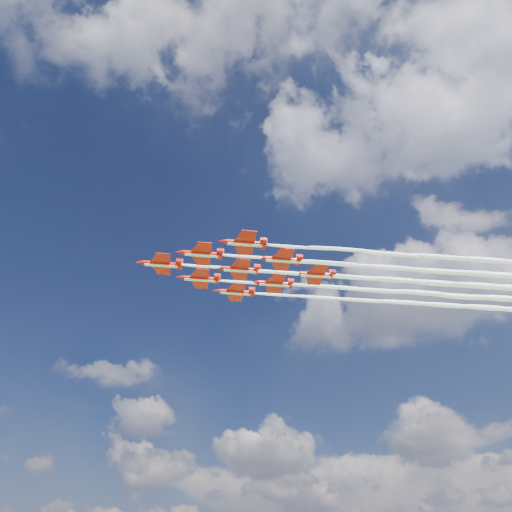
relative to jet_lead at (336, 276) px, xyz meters
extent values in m
cylinder|color=red|center=(-37.27, -29.95, 0.00)|extent=(7.90, 6.70, 1.26)
cone|color=red|center=(-41.72, -33.52, 0.00)|extent=(2.57, 2.41, 1.26)
cone|color=red|center=(-33.09, -26.59, 0.00)|extent=(2.05, 1.96, 1.14)
ellipsoid|color=black|center=(-39.05, -31.37, 0.51)|extent=(2.50, 2.30, 0.82)
cube|color=red|center=(-36.83, -29.59, -0.06)|extent=(9.42, 10.47, 0.16)
cube|color=red|center=(-33.71, -27.09, 0.00)|extent=(3.82, 4.20, 0.14)
cube|color=red|center=(-33.54, -26.94, 1.03)|extent=(1.52, 1.27, 2.05)
cube|color=silver|center=(-37.27, -29.95, -0.57)|extent=(7.32, 6.16, 0.14)
cylinder|color=red|center=(-25.20, -28.21, 0.00)|extent=(7.90, 6.70, 1.26)
cone|color=red|center=(-29.65, -31.78, 0.00)|extent=(2.57, 2.41, 1.26)
cone|color=red|center=(-21.02, -24.85, 0.00)|extent=(2.05, 1.96, 1.14)
ellipsoid|color=black|center=(-26.98, -29.64, 0.51)|extent=(2.50, 2.30, 0.82)
cube|color=red|center=(-24.76, -27.85, -0.06)|extent=(9.42, 10.47, 0.16)
cube|color=red|center=(-21.64, -25.35, 0.00)|extent=(3.82, 4.20, 0.14)
cube|color=red|center=(-21.47, -25.20, 1.03)|extent=(1.52, 1.27, 2.05)
cube|color=silver|center=(-25.20, -28.21, -0.57)|extent=(7.32, 6.16, 0.14)
cylinder|color=red|center=(-32.97, -18.53, 0.00)|extent=(7.90, 6.70, 1.26)
cone|color=red|center=(-37.42, -22.11, 0.00)|extent=(2.57, 2.41, 1.26)
cone|color=red|center=(-28.79, -15.17, 0.00)|extent=(2.05, 1.96, 1.14)
ellipsoid|color=black|center=(-34.75, -19.96, 0.51)|extent=(2.50, 2.30, 0.82)
cube|color=red|center=(-32.53, -18.18, -0.06)|extent=(9.42, 10.47, 0.16)
cube|color=red|center=(-29.41, -15.67, 0.00)|extent=(3.82, 4.20, 0.14)
cube|color=red|center=(-29.24, -15.53, 1.03)|extent=(1.52, 1.27, 2.05)
cube|color=silver|center=(-32.97, -18.53, -0.57)|extent=(7.32, 6.16, 0.14)
cylinder|color=red|center=(-13.13, -26.47, 0.00)|extent=(7.90, 6.70, 1.26)
cone|color=red|center=(-17.58, -30.04, 0.00)|extent=(2.57, 2.41, 1.26)
cone|color=red|center=(-8.95, -23.11, 0.00)|extent=(2.05, 1.96, 1.14)
ellipsoid|color=black|center=(-14.91, -27.90, 0.51)|extent=(2.50, 2.30, 0.82)
cube|color=red|center=(-12.69, -26.11, -0.06)|extent=(9.42, 10.47, 0.16)
cube|color=red|center=(-9.58, -23.61, 0.00)|extent=(3.82, 4.20, 0.14)
cube|color=red|center=(-9.40, -23.46, 1.03)|extent=(1.52, 1.27, 2.05)
cube|color=silver|center=(-13.13, -26.47, -0.57)|extent=(7.32, 6.16, 0.14)
cylinder|color=red|center=(-20.90, -16.79, 0.00)|extent=(7.90, 6.70, 1.26)
cone|color=red|center=(-25.35, -20.37, 0.00)|extent=(2.57, 2.41, 1.26)
cone|color=red|center=(-16.72, -13.43, 0.00)|extent=(2.05, 1.96, 1.14)
ellipsoid|color=black|center=(-22.68, -18.22, 0.51)|extent=(2.50, 2.30, 0.82)
cube|color=red|center=(-20.46, -16.44, -0.06)|extent=(9.42, 10.47, 0.16)
cube|color=red|center=(-17.34, -13.93, 0.00)|extent=(3.82, 4.20, 0.14)
cube|color=red|center=(-17.17, -13.79, 1.03)|extent=(1.52, 1.27, 2.05)
cube|color=silver|center=(-20.90, -16.79, -0.57)|extent=(7.32, 6.16, 0.14)
cylinder|color=red|center=(-28.67, -7.12, 0.00)|extent=(7.90, 6.70, 1.26)
cone|color=red|center=(-33.12, -10.70, 0.00)|extent=(2.57, 2.41, 1.26)
cone|color=red|center=(-24.49, -3.76, 0.00)|extent=(2.05, 1.96, 1.14)
ellipsoid|color=black|center=(-30.45, -8.55, 0.51)|extent=(2.50, 2.30, 0.82)
cube|color=red|center=(-28.23, -6.77, -0.06)|extent=(9.42, 10.47, 0.16)
cube|color=red|center=(-25.11, -4.26, 0.00)|extent=(3.82, 4.20, 0.14)
cube|color=red|center=(-24.94, -4.12, 1.03)|extent=(1.52, 1.27, 2.05)
cube|color=silver|center=(-28.67, -7.12, -0.57)|extent=(7.32, 6.16, 0.14)
cylinder|color=red|center=(-8.83, -15.05, 0.00)|extent=(7.90, 6.70, 1.26)
cone|color=red|center=(-13.28, -18.63, 0.00)|extent=(2.57, 2.41, 1.26)
cone|color=red|center=(-4.65, -11.69, 0.00)|extent=(2.05, 1.96, 1.14)
ellipsoid|color=black|center=(-10.61, -16.48, 0.51)|extent=(2.50, 2.30, 0.82)
cube|color=red|center=(-8.39, -14.70, -0.06)|extent=(9.42, 10.47, 0.16)
cube|color=red|center=(-5.28, -12.20, 0.00)|extent=(3.82, 4.20, 0.14)
cube|color=red|center=(-5.10, -12.05, 1.03)|extent=(1.52, 1.27, 2.05)
cube|color=silver|center=(-8.83, -15.05, -0.57)|extent=(7.32, 6.16, 0.14)
cylinder|color=red|center=(-16.60, -5.38, 0.00)|extent=(7.90, 6.70, 1.26)
cone|color=red|center=(-21.05, -8.96, 0.00)|extent=(2.57, 2.41, 1.26)
cone|color=red|center=(-12.42, -2.02, 0.00)|extent=(2.05, 1.96, 1.14)
ellipsoid|color=black|center=(-18.38, -6.81, 0.51)|extent=(2.50, 2.30, 0.82)
cube|color=red|center=(-16.16, -5.03, -0.06)|extent=(9.42, 10.47, 0.16)
cube|color=red|center=(-13.05, -2.52, 0.00)|extent=(3.82, 4.20, 0.14)
cube|color=red|center=(-12.87, -2.38, 1.03)|extent=(1.52, 1.27, 2.05)
cube|color=silver|center=(-16.60, -5.38, -0.57)|extent=(7.32, 6.16, 0.14)
cylinder|color=red|center=(-4.54, -3.64, 0.00)|extent=(7.90, 6.70, 1.26)
cone|color=red|center=(-8.98, -7.22, 0.00)|extent=(2.57, 2.41, 1.26)
cone|color=red|center=(-0.35, -0.28, 0.00)|extent=(2.05, 1.96, 1.14)
ellipsoid|color=black|center=(-6.32, -5.07, 0.51)|extent=(2.50, 2.30, 0.82)
cube|color=red|center=(-4.09, -3.29, -0.06)|extent=(9.42, 10.47, 0.16)
cube|color=red|center=(-0.98, -0.78, 0.00)|extent=(3.82, 4.20, 0.14)
cube|color=red|center=(-0.80, -0.64, 1.03)|extent=(1.52, 1.27, 2.05)
cube|color=silver|center=(-4.54, -3.64, -0.57)|extent=(7.32, 6.16, 0.14)
camera|label=1|loc=(42.13, -111.42, -72.29)|focal=35.00mm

